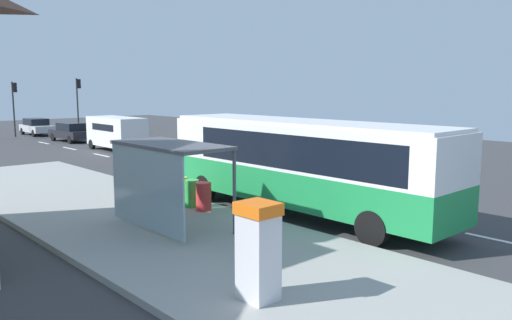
{
  "coord_description": "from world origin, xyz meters",
  "views": [
    {
      "loc": [
        -14.24,
        -11.47,
        4.29
      ],
      "look_at": [
        -1.0,
        2.97,
        1.5
      ],
      "focal_mm": 35.65,
      "sensor_mm": 36.0,
      "label": 1
    }
  ],
  "objects": [
    {
      "name": "white_van",
      "position": [
        2.2,
        20.65,
        1.34
      ],
      "size": [
        2.06,
        5.22,
        2.3
      ],
      "color": "white",
      "rests_on": "ground"
    },
    {
      "name": "lane_stripe_seg_0",
      "position": [
        0.25,
        -6.0,
        0.01
      ],
      "size": [
        0.16,
        2.2,
        0.01
      ],
      "primitive_type": "cube",
      "color": "silver",
      "rests_on": "ground"
    },
    {
      "name": "ticket_machine",
      "position": [
        -7.8,
        -4.51,
        1.17
      ],
      "size": [
        0.66,
        0.76,
        1.94
      ],
      "color": "silver",
      "rests_on": "sidewalk_platform"
    },
    {
      "name": "lane_stripe_seg_3",
      "position": [
        0.25,
        9.0,
        0.01
      ],
      "size": [
        0.16,
        2.2,
        0.01
      ],
      "primitive_type": "cube",
      "color": "silver",
      "rests_on": "ground"
    },
    {
      "name": "lane_stripe_seg_7",
      "position": [
        0.25,
        29.0,
        0.01
      ],
      "size": [
        0.16,
        2.2,
        0.01
      ],
      "primitive_type": "cube",
      "color": "silver",
      "rests_on": "ground"
    },
    {
      "name": "sidewalk_platform",
      "position": [
        -6.4,
        2.0,
        0.09
      ],
      "size": [
        6.2,
        30.0,
        0.18
      ],
      "primitive_type": "cube",
      "color": "#999993",
      "rests_on": "ground"
    },
    {
      "name": "lane_stripe_seg_1",
      "position": [
        0.25,
        -1.0,
        0.01
      ],
      "size": [
        0.16,
        2.2,
        0.01
      ],
      "primitive_type": "cube",
      "color": "silver",
      "rests_on": "ground"
    },
    {
      "name": "sedan_near",
      "position": [
        2.3,
        36.22,
        0.79
      ],
      "size": [
        1.86,
        4.41,
        1.52
      ],
      "color": "#B7B7BC",
      "rests_on": "ground"
    },
    {
      "name": "traffic_light_median",
      "position": [
        0.4,
        35.89,
        3.21
      ],
      "size": [
        0.49,
        0.28,
        4.82
      ],
      "color": "#2D2D2D",
      "rests_on": "ground"
    },
    {
      "name": "bus",
      "position": [
        -1.71,
        -0.01,
        1.84
      ],
      "size": [
        2.58,
        11.02,
        3.21
      ],
      "color": "#1E8C47",
      "rests_on": "ground"
    },
    {
      "name": "recycling_bin_yellow",
      "position": [
        -4.2,
        3.5,
        0.66
      ],
      "size": [
        0.52,
        0.52,
        0.95
      ],
      "primitive_type": "cylinder",
      "color": "yellow",
      "rests_on": "sidewalk_platform"
    },
    {
      "name": "lane_stripe_seg_2",
      "position": [
        0.25,
        4.0,
        0.01
      ],
      "size": [
        0.16,
        2.2,
        0.01
      ],
      "primitive_type": "cube",
      "color": "silver",
      "rests_on": "ground"
    },
    {
      "name": "lane_stripe_seg_6",
      "position": [
        0.25,
        24.0,
        0.01
      ],
      "size": [
        0.16,
        2.2,
        0.01
      ],
      "primitive_type": "cube",
      "color": "silver",
      "rests_on": "ground"
    },
    {
      "name": "traffic_light_near_side",
      "position": [
        5.5,
        34.29,
        3.42
      ],
      "size": [
        0.49,
        0.28,
        5.16
      ],
      "color": "#2D2D2D",
      "rests_on": "ground"
    },
    {
      "name": "sedan_far",
      "position": [
        2.3,
        28.52,
        0.79
      ],
      "size": [
        2.03,
        4.49,
        1.52
      ],
      "color": "black",
      "rests_on": "ground"
    },
    {
      "name": "recycling_bin_green",
      "position": [
        -4.2,
        2.8,
        0.66
      ],
      "size": [
        0.52,
        0.52,
        0.95
      ],
      "primitive_type": "cylinder",
      "color": "green",
      "rests_on": "sidewalk_platform"
    },
    {
      "name": "bus_shelter",
      "position": [
        -6.41,
        1.13,
        2.1
      ],
      "size": [
        1.8,
        4.0,
        2.5
      ],
      "color": "#4C4C51",
      "rests_on": "sidewalk_platform"
    },
    {
      "name": "recycling_bin_red",
      "position": [
        -4.2,
        2.1,
        0.66
      ],
      "size": [
        0.52,
        0.52,
        0.95
      ],
      "primitive_type": "cylinder",
      "color": "red",
      "rests_on": "sidewalk_platform"
    },
    {
      "name": "recycling_bin_orange",
      "position": [
        -4.2,
        4.2,
        0.66
      ],
      "size": [
        0.52,
        0.52,
        0.95
      ],
      "primitive_type": "cylinder",
      "color": "orange",
      "rests_on": "sidewalk_platform"
    },
    {
      "name": "lane_stripe_seg_5",
      "position": [
        0.25,
        19.0,
        0.01
      ],
      "size": [
        0.16,
        2.2,
        0.01
      ],
      "primitive_type": "cube",
      "color": "silver",
      "rests_on": "ground"
    },
    {
      "name": "lane_stripe_seg_4",
      "position": [
        0.25,
        14.0,
        0.01
      ],
      "size": [
        0.16,
        2.2,
        0.01
      ],
      "primitive_type": "cube",
      "color": "silver",
      "rests_on": "ground"
    },
    {
      "name": "ground_plane",
      "position": [
        0.0,
        14.0,
        -0.02
      ],
      "size": [
        56.0,
        92.0,
        0.04
      ],
      "primitive_type": "cube",
      "color": "#38383A"
    }
  ]
}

